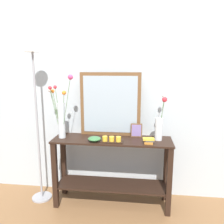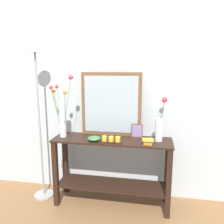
{
  "view_description": "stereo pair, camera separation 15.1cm",
  "coord_description": "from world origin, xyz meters",
  "px_view_note": "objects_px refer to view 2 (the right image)",
  "views": [
    {
      "loc": [
        0.29,
        -2.43,
        1.6
      ],
      "look_at": [
        0.0,
        0.0,
        1.12
      ],
      "focal_mm": 36.12,
      "sensor_mm": 36.0,
      "label": 1
    },
    {
      "loc": [
        0.44,
        -2.41,
        1.6
      ],
      "look_at": [
        0.0,
        0.0,
        1.12
      ],
      "focal_mm": 36.12,
      "sensor_mm": 36.0,
      "label": 2
    }
  ],
  "objects_px": {
    "mirror_leaning": "(111,104)",
    "decorative_bowl": "(94,138)",
    "console_table": "(112,164)",
    "tall_vase_left": "(62,114)",
    "book_stack": "(148,141)",
    "vase_right": "(160,126)",
    "floor_lamp": "(38,97)",
    "picture_frame_small": "(137,131)",
    "candle_tray": "(111,140)"
  },
  "relations": [
    {
      "from": "picture_frame_small",
      "to": "vase_right",
      "type": "bearing_deg",
      "value": -17.69
    },
    {
      "from": "vase_right",
      "to": "floor_lamp",
      "type": "xyz_separation_m",
      "value": [
        -1.41,
        -0.03,
        0.29
      ]
    },
    {
      "from": "book_stack",
      "to": "floor_lamp",
      "type": "height_order",
      "value": "floor_lamp"
    },
    {
      "from": "decorative_bowl",
      "to": "book_stack",
      "type": "height_order",
      "value": "book_stack"
    },
    {
      "from": "console_table",
      "to": "decorative_bowl",
      "type": "xyz_separation_m",
      "value": [
        -0.18,
        -0.1,
        0.34
      ]
    },
    {
      "from": "candle_tray",
      "to": "picture_frame_small",
      "type": "xyz_separation_m",
      "value": [
        0.26,
        0.22,
        0.05
      ]
    },
    {
      "from": "mirror_leaning",
      "to": "decorative_bowl",
      "type": "xyz_separation_m",
      "value": [
        -0.14,
        -0.26,
        -0.34
      ]
    },
    {
      "from": "mirror_leaning",
      "to": "vase_right",
      "type": "distance_m",
      "value": 0.61
    },
    {
      "from": "vase_right",
      "to": "candle_tray",
      "type": "distance_m",
      "value": 0.55
    },
    {
      "from": "mirror_leaning",
      "to": "picture_frame_small",
      "type": "height_order",
      "value": "mirror_leaning"
    },
    {
      "from": "picture_frame_small",
      "to": "floor_lamp",
      "type": "bearing_deg",
      "value": -174.59
    },
    {
      "from": "mirror_leaning",
      "to": "decorative_bowl",
      "type": "bearing_deg",
      "value": -118.87
    },
    {
      "from": "decorative_bowl",
      "to": "floor_lamp",
      "type": "bearing_deg",
      "value": 171.66
    },
    {
      "from": "floor_lamp",
      "to": "vase_right",
      "type": "bearing_deg",
      "value": 1.19
    },
    {
      "from": "mirror_leaning",
      "to": "floor_lamp",
      "type": "height_order",
      "value": "floor_lamp"
    },
    {
      "from": "book_stack",
      "to": "decorative_bowl",
      "type": "bearing_deg",
      "value": -179.89
    },
    {
      "from": "vase_right",
      "to": "tall_vase_left",
      "type": "bearing_deg",
      "value": -177.53
    },
    {
      "from": "mirror_leaning",
      "to": "vase_right",
      "type": "height_order",
      "value": "mirror_leaning"
    },
    {
      "from": "vase_right",
      "to": "picture_frame_small",
      "type": "xyz_separation_m",
      "value": [
        -0.25,
        0.08,
        -0.09
      ]
    },
    {
      "from": "vase_right",
      "to": "console_table",
      "type": "bearing_deg",
      "value": -176.65
    },
    {
      "from": "tall_vase_left",
      "to": "decorative_bowl",
      "type": "bearing_deg",
      "value": -11.94
    },
    {
      "from": "vase_right",
      "to": "picture_frame_small",
      "type": "height_order",
      "value": "vase_right"
    },
    {
      "from": "vase_right",
      "to": "decorative_bowl",
      "type": "xyz_separation_m",
      "value": [
        -0.71,
        -0.13,
        -0.14
      ]
    },
    {
      "from": "mirror_leaning",
      "to": "tall_vase_left",
      "type": "height_order",
      "value": "mirror_leaning"
    },
    {
      "from": "mirror_leaning",
      "to": "tall_vase_left",
      "type": "relative_size",
      "value": 1.03
    },
    {
      "from": "book_stack",
      "to": "mirror_leaning",
      "type": "bearing_deg",
      "value": 150.11
    },
    {
      "from": "tall_vase_left",
      "to": "book_stack",
      "type": "bearing_deg",
      "value": -4.79
    },
    {
      "from": "console_table",
      "to": "tall_vase_left",
      "type": "xyz_separation_m",
      "value": [
        -0.58,
        -0.02,
        0.58
      ]
    },
    {
      "from": "decorative_bowl",
      "to": "floor_lamp",
      "type": "relative_size",
      "value": 0.08
    },
    {
      "from": "picture_frame_small",
      "to": "floor_lamp",
      "type": "distance_m",
      "value": 1.22
    },
    {
      "from": "book_stack",
      "to": "vase_right",
      "type": "bearing_deg",
      "value": 48.62
    },
    {
      "from": "mirror_leaning",
      "to": "console_table",
      "type": "bearing_deg",
      "value": -75.88
    },
    {
      "from": "console_table",
      "to": "tall_vase_left",
      "type": "height_order",
      "value": "tall_vase_left"
    },
    {
      "from": "mirror_leaning",
      "to": "picture_frame_small",
      "type": "bearing_deg",
      "value": -8.63
    },
    {
      "from": "console_table",
      "to": "picture_frame_small",
      "type": "bearing_deg",
      "value": 22.12
    },
    {
      "from": "candle_tray",
      "to": "decorative_bowl",
      "type": "xyz_separation_m",
      "value": [
        -0.19,
        0.01,
        0.0
      ]
    },
    {
      "from": "candle_tray",
      "to": "floor_lamp",
      "type": "bearing_deg",
      "value": 172.72
    },
    {
      "from": "picture_frame_small",
      "to": "book_stack",
      "type": "relative_size",
      "value": 1.32
    },
    {
      "from": "vase_right",
      "to": "floor_lamp",
      "type": "height_order",
      "value": "floor_lamp"
    },
    {
      "from": "vase_right",
      "to": "mirror_leaning",
      "type": "bearing_deg",
      "value": 167.25
    },
    {
      "from": "candle_tray",
      "to": "picture_frame_small",
      "type": "height_order",
      "value": "picture_frame_small"
    },
    {
      "from": "floor_lamp",
      "to": "tall_vase_left",
      "type": "bearing_deg",
      "value": -3.49
    },
    {
      "from": "console_table",
      "to": "picture_frame_small",
      "type": "xyz_separation_m",
      "value": [
        0.27,
        0.11,
        0.39
      ]
    },
    {
      "from": "console_table",
      "to": "decorative_bowl",
      "type": "height_order",
      "value": "decorative_bowl"
    },
    {
      "from": "console_table",
      "to": "picture_frame_small",
      "type": "height_order",
      "value": "picture_frame_small"
    },
    {
      "from": "candle_tray",
      "to": "book_stack",
      "type": "distance_m",
      "value": 0.4
    },
    {
      "from": "decorative_bowl",
      "to": "floor_lamp",
      "type": "xyz_separation_m",
      "value": [
        -0.7,
        0.1,
        0.43
      ]
    },
    {
      "from": "console_table",
      "to": "vase_right",
      "type": "distance_m",
      "value": 0.71
    },
    {
      "from": "tall_vase_left",
      "to": "floor_lamp",
      "type": "xyz_separation_m",
      "value": [
        -0.3,
        0.02,
        0.18
      ]
    },
    {
      "from": "console_table",
      "to": "tall_vase_left",
      "type": "bearing_deg",
      "value": -178.33
    }
  ]
}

